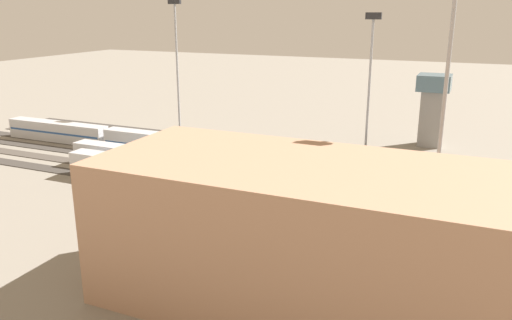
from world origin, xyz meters
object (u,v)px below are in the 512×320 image
at_px(train_on_track_3, 285,159).
at_px(light_mast_2, 176,48).
at_px(light_mast_0, 371,63).
at_px(train_on_track_5, 355,189).
at_px(maintenance_shed, 356,245).
at_px(light_mast_1, 447,79).
at_px(control_tower, 432,105).
at_px(train_on_track_6, 205,181).

xyz_separation_m(train_on_track_3, light_mast_2, (31.21, -17.98, 15.60)).
relative_size(train_on_track_3, light_mast_0, 4.80).
height_order(train_on_track_5, maintenance_shed, maintenance_shed).
distance_m(light_mast_2, maintenance_shed, 75.44).
bearing_deg(train_on_track_3, maintenance_shed, 118.71).
xyz_separation_m(light_mast_1, maintenance_shed, (4.70, 18.43, -11.88)).
relative_size(train_on_track_5, train_on_track_3, 0.80).
relative_size(light_mast_0, control_tower, 1.82).
relative_size(light_mast_2, maintenance_shed, 0.61).
relative_size(train_on_track_3, train_on_track_6, 2.54).
height_order(train_on_track_6, light_mast_0, light_mast_0).
bearing_deg(light_mast_2, light_mast_0, -178.74).
bearing_deg(train_on_track_5, train_on_track_6, 13.78).
height_order(light_mast_2, maintenance_shed, light_mast_2).
relative_size(train_on_track_6, control_tower, 3.44).
relative_size(train_on_track_6, light_mast_2, 1.70).
bearing_deg(light_mast_0, train_on_track_3, 63.82).
distance_m(light_mast_0, light_mast_2, 40.53).
bearing_deg(train_on_track_5, light_mast_0, -80.85).
distance_m(train_on_track_5, control_tower, 37.35).
bearing_deg(light_mast_0, maintenance_shed, 100.90).
bearing_deg(maintenance_shed, train_on_track_6, -39.00).
xyz_separation_m(train_on_track_3, light_mast_1, (-24.62, 17.94, 16.43)).
relative_size(train_on_track_5, light_mast_0, 3.83).
bearing_deg(train_on_track_5, light_mast_1, 143.39).
distance_m(train_on_track_3, maintenance_shed, 41.72).
distance_m(light_mast_0, control_tower, 15.35).
distance_m(train_on_track_6, light_mast_0, 39.92).
xyz_separation_m(light_mast_1, control_tower, (4.66, -44.30, -10.41)).
height_order(light_mast_1, light_mast_2, light_mast_1).
xyz_separation_m(train_on_track_5, light_mast_0, (4.65, -28.87, 14.11)).
xyz_separation_m(light_mast_0, maintenance_shed, (-10.64, 55.25, -9.55)).
distance_m(train_on_track_3, light_mast_2, 39.26).
xyz_separation_m(train_on_track_3, train_on_track_6, (6.47, 15.00, 0.02)).
xyz_separation_m(light_mast_2, maintenance_shed, (-51.13, 54.35, -11.05)).
relative_size(light_mast_2, control_tower, 2.02).
xyz_separation_m(train_on_track_6, light_mast_0, (-15.74, -33.87, 14.09)).
bearing_deg(train_on_track_6, light_mast_1, 174.60).
relative_size(train_on_track_5, train_on_track_6, 2.03).
relative_size(train_on_track_6, light_mast_1, 1.62).
xyz_separation_m(maintenance_shed, control_tower, (-0.04, -62.73, 1.47)).
relative_size(light_mast_0, maintenance_shed, 0.55).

